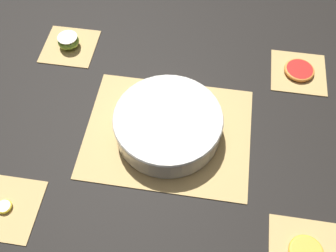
{
  "coord_description": "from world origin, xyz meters",
  "views": [
    {
      "loc": [
        -0.09,
        0.57,
        0.91
      ],
      "look_at": [
        0.0,
        0.0,
        0.04
      ],
      "focal_mm": 42.0,
      "sensor_mm": 36.0,
      "label": 1
    }
  ],
  "objects_px": {
    "fruit_salad_bowl": "(168,123)",
    "grapefruit_slice": "(299,70)",
    "apple_half": "(68,41)",
    "orange_slice_whole": "(306,252)",
    "banana_coin_single": "(4,206)"
  },
  "relations": [
    {
      "from": "fruit_salad_bowl",
      "to": "grapefruit_slice",
      "type": "height_order",
      "value": "fruit_salad_bowl"
    },
    {
      "from": "fruit_salad_bowl",
      "to": "apple_half",
      "type": "bearing_deg",
      "value": -37.42
    },
    {
      "from": "orange_slice_whole",
      "to": "banana_coin_single",
      "type": "height_order",
      "value": "orange_slice_whole"
    },
    {
      "from": "grapefruit_slice",
      "to": "fruit_salad_bowl",
      "type": "bearing_deg",
      "value": 37.31
    },
    {
      "from": "orange_slice_whole",
      "to": "grapefruit_slice",
      "type": "xyz_separation_m",
      "value": [
        0.0,
        -0.55,
        0.0
      ]
    },
    {
      "from": "fruit_salad_bowl",
      "to": "banana_coin_single",
      "type": "bearing_deg",
      "value": 37.41
    },
    {
      "from": "apple_half",
      "to": "orange_slice_whole",
      "type": "relative_size",
      "value": 0.83
    },
    {
      "from": "apple_half",
      "to": "orange_slice_whole",
      "type": "height_order",
      "value": "apple_half"
    },
    {
      "from": "fruit_salad_bowl",
      "to": "grapefruit_slice",
      "type": "relative_size",
      "value": 3.21
    },
    {
      "from": "apple_half",
      "to": "grapefruit_slice",
      "type": "height_order",
      "value": "apple_half"
    },
    {
      "from": "fruit_salad_bowl",
      "to": "banana_coin_single",
      "type": "relative_size",
      "value": 7.73
    },
    {
      "from": "orange_slice_whole",
      "to": "banana_coin_single",
      "type": "xyz_separation_m",
      "value": [
        0.72,
        0.0,
        -0.0
      ]
    },
    {
      "from": "banana_coin_single",
      "to": "grapefruit_slice",
      "type": "relative_size",
      "value": 0.41
    },
    {
      "from": "banana_coin_single",
      "to": "grapefruit_slice",
      "type": "xyz_separation_m",
      "value": [
        -0.72,
        -0.55,
        0.0
      ]
    },
    {
      "from": "apple_half",
      "to": "grapefruit_slice",
      "type": "distance_m",
      "value": 0.72
    }
  ]
}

